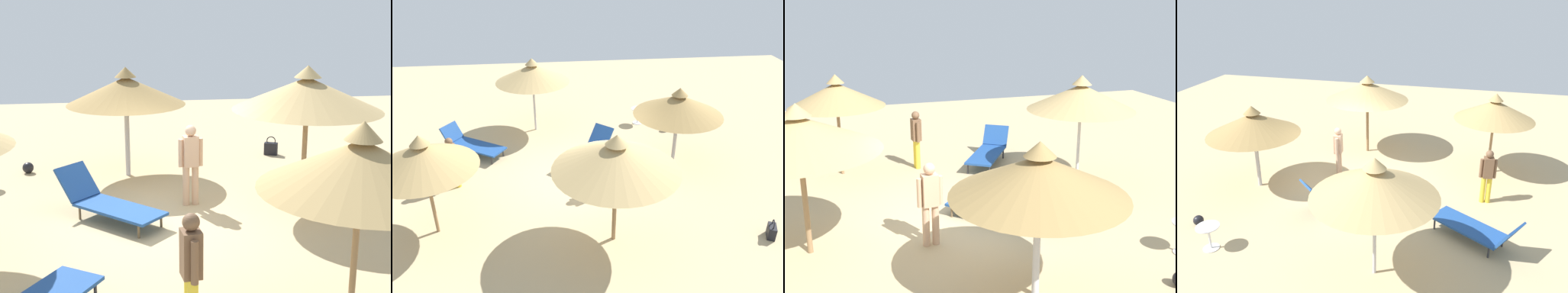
% 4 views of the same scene
% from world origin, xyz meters
% --- Properties ---
extents(ground, '(24.00, 24.00, 0.10)m').
position_xyz_m(ground, '(0.00, 0.00, -0.05)').
color(ground, tan).
extents(parasol_umbrella_near_left, '(2.33, 2.33, 2.52)m').
position_xyz_m(parasol_umbrella_near_left, '(3.80, 1.87, 2.02)').
color(parasol_umbrella_near_left, olive).
rests_on(parasol_umbrella_near_left, ground).
extents(parasol_umbrella_edge, '(2.73, 2.73, 2.66)m').
position_xyz_m(parasol_umbrella_edge, '(-0.25, 2.58, 2.15)').
color(parasol_umbrella_edge, olive).
rests_on(parasol_umbrella_edge, ground).
extents(parasol_umbrella_front, '(2.50, 2.50, 2.59)m').
position_xyz_m(parasol_umbrella_front, '(1.52, -3.50, 2.08)').
color(parasol_umbrella_front, '#B2B2B7').
rests_on(parasol_umbrella_front, ground).
extents(parasol_umbrella_far_left, '(2.57, 2.57, 2.40)m').
position_xyz_m(parasol_umbrella_far_left, '(-2.63, -0.64, 1.90)').
color(parasol_umbrella_far_left, '#B2B2B7').
rests_on(parasol_umbrella_far_left, ground).
extents(lounge_chair_far_right, '(2.11, 1.69, 0.83)m').
position_xyz_m(lounge_chair_far_right, '(3.52, -1.92, 0.36)').
color(lounge_chair_far_right, '#1E478C').
rests_on(lounge_chair_far_right, ground).
extents(lounge_chair_near_right, '(1.96, 2.01, 0.85)m').
position_xyz_m(lounge_chair_near_right, '(-0.04, -1.06, 0.34)').
color(lounge_chair_near_right, '#1E478C').
rests_on(lounge_chair_near_right, ground).
extents(person_standing_center, '(0.44, 0.25, 1.51)m').
position_xyz_m(person_standing_center, '(3.70, -0.02, 0.84)').
color(person_standing_center, yellow).
rests_on(person_standing_center, ground).
extents(person_standing_back, '(0.24, 0.47, 1.55)m').
position_xyz_m(person_standing_back, '(-0.59, 0.51, 0.87)').
color(person_standing_back, tan).
rests_on(person_standing_back, ground).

